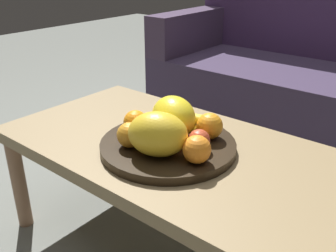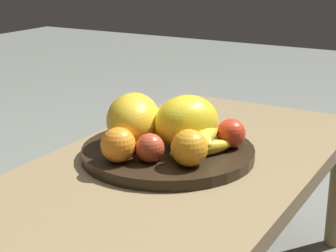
% 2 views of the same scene
% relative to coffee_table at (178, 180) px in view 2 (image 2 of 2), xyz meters
% --- Properties ---
extents(coffee_table, '(1.12, 0.57, 0.39)m').
position_rel_coffee_table_xyz_m(coffee_table, '(0.00, 0.00, 0.00)').
color(coffee_table, '#8C744E').
rests_on(coffee_table, ground_plane).
extents(fruit_bowl, '(0.39, 0.39, 0.03)m').
position_rel_coffee_table_xyz_m(fruit_bowl, '(-0.02, -0.03, 0.06)').
color(fruit_bowl, black).
rests_on(fruit_bowl, coffee_table).
extents(melon_large_front, '(0.19, 0.18, 0.12)m').
position_rel_coffee_table_xyz_m(melon_large_front, '(-0.03, 0.01, 0.13)').
color(melon_large_front, yellow).
rests_on(melon_large_front, fruit_bowl).
extents(melon_smaller_beside, '(0.20, 0.18, 0.12)m').
position_rel_coffee_table_xyz_m(melon_smaller_beside, '(0.01, -0.11, 0.13)').
color(melon_smaller_beside, yellow).
rests_on(melon_smaller_beside, fruit_bowl).
extents(orange_front, '(0.07, 0.07, 0.07)m').
position_rel_coffee_table_xyz_m(orange_front, '(-0.13, -0.05, 0.10)').
color(orange_front, orange).
rests_on(orange_front, fruit_bowl).
extents(orange_left, '(0.07, 0.07, 0.07)m').
position_rel_coffee_table_xyz_m(orange_left, '(0.12, -0.08, 0.11)').
color(orange_left, orange).
rests_on(orange_left, fruit_bowl).
extents(orange_right, '(0.07, 0.07, 0.07)m').
position_rel_coffee_table_xyz_m(orange_right, '(-0.08, -0.12, 0.10)').
color(orange_right, orange).
rests_on(orange_right, fruit_bowl).
extents(orange_back, '(0.08, 0.08, 0.08)m').
position_rel_coffee_table_xyz_m(orange_back, '(0.06, 0.06, 0.11)').
color(orange_back, orange).
rests_on(orange_back, fruit_bowl).
extents(apple_left, '(0.06, 0.06, 0.06)m').
position_rel_coffee_table_xyz_m(apple_left, '(0.08, -0.02, 0.10)').
color(apple_left, '#BA4529').
rests_on(apple_left, fruit_bowl).
extents(apple_right, '(0.07, 0.07, 0.07)m').
position_rel_coffee_table_xyz_m(apple_right, '(-0.08, 0.09, 0.10)').
color(apple_right, red).
rests_on(apple_right, fruit_bowl).
extents(banana_bunch, '(0.17, 0.13, 0.06)m').
position_rel_coffee_table_xyz_m(banana_bunch, '(-0.01, 0.05, 0.10)').
color(banana_bunch, gold).
rests_on(banana_bunch, fruit_bowl).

